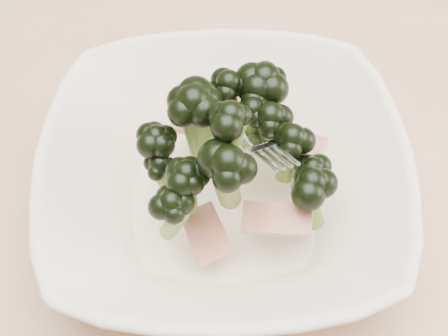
# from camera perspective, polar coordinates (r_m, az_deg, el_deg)

# --- Properties ---
(dining_table) EXTENTS (1.20, 0.80, 0.75)m
(dining_table) POSITION_cam_1_polar(r_m,az_deg,el_deg) (0.62, 2.58, -4.66)
(dining_table) COLOR tan
(dining_table) RESTS_ON ground
(broccoli_dish) EXTENTS (0.33, 0.33, 0.13)m
(broccoli_dish) POSITION_cam_1_polar(r_m,az_deg,el_deg) (0.48, 0.11, -0.51)
(broccoli_dish) COLOR #EEE1C9
(broccoli_dish) RESTS_ON dining_table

